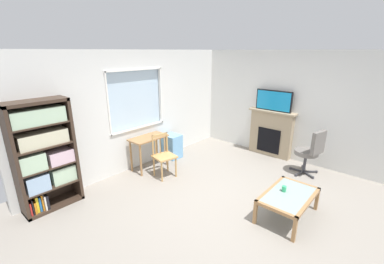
% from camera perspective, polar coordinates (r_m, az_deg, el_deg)
% --- Properties ---
extents(ground, '(6.21, 5.75, 0.02)m').
position_cam_1_polar(ground, '(4.67, 7.23, -15.33)').
color(ground, gray).
extents(wall_back_with_window, '(5.21, 0.15, 2.56)m').
position_cam_1_polar(wall_back_with_window, '(5.73, -12.25, 4.50)').
color(wall_back_with_window, silver).
rests_on(wall_back_with_window, ground).
extents(wall_right, '(0.12, 4.95, 2.56)m').
position_cam_1_polar(wall_right, '(6.44, 21.31, 5.40)').
color(wall_right, silver).
rests_on(wall_right, ground).
extents(bookshelf, '(0.90, 0.38, 1.83)m').
position_cam_1_polar(bookshelf, '(4.72, -30.48, -4.25)').
color(bookshelf, '#38281E').
rests_on(bookshelf, ground).
extents(desk_under_window, '(0.83, 0.44, 0.74)m').
position_cam_1_polar(desk_under_window, '(5.64, -9.74, -2.46)').
color(desk_under_window, '#A37547').
rests_on(desk_under_window, ground).
extents(wooden_chair, '(0.49, 0.47, 0.90)m').
position_cam_1_polar(wooden_chair, '(5.30, -6.43, -5.25)').
color(wooden_chair, tan).
rests_on(wooden_chair, ground).
extents(plastic_drawer_unit, '(0.35, 0.40, 0.59)m').
position_cam_1_polar(plastic_drawer_unit, '(6.25, -4.48, -3.21)').
color(plastic_drawer_unit, '#72ADDB').
rests_on(plastic_drawer_unit, ground).
extents(fireplace, '(0.26, 1.15, 1.15)m').
position_cam_1_polar(fireplace, '(6.60, 17.31, -0.22)').
color(fireplace, tan).
rests_on(fireplace, ground).
extents(tv, '(0.06, 0.88, 0.49)m').
position_cam_1_polar(tv, '(6.38, 17.92, 6.74)').
color(tv, black).
rests_on(tv, fireplace).
extents(office_chair, '(0.58, 0.60, 1.00)m').
position_cam_1_polar(office_chair, '(5.84, 25.18, -3.75)').
color(office_chair, slate).
rests_on(office_chair, ground).
extents(coffee_table, '(1.05, 0.64, 0.40)m').
position_cam_1_polar(coffee_table, '(4.36, 20.94, -13.54)').
color(coffee_table, '#8C9E99').
rests_on(coffee_table, ground).
extents(sippy_cup, '(0.07, 0.07, 0.09)m').
position_cam_1_polar(sippy_cup, '(4.37, 20.04, -11.92)').
color(sippy_cup, '#33B770').
rests_on(sippy_cup, coffee_table).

